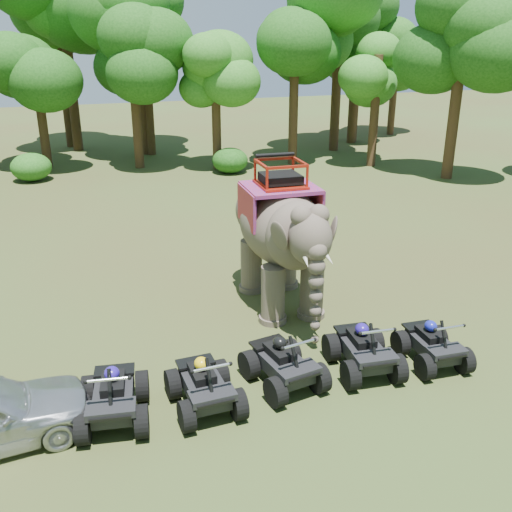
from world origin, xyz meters
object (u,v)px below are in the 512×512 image
(atv_4, at_px, (433,339))
(atv_1, at_px, (204,379))
(atv_0, at_px, (113,390))
(atv_3, at_px, (364,344))
(elephant, at_px, (281,234))
(atv_2, at_px, (283,357))

(atv_4, bearing_deg, atv_1, -177.39)
(atv_0, xyz_separation_m, atv_1, (1.79, -0.20, -0.02))
(atv_3, bearing_deg, atv_1, -171.76)
(elephant, bearing_deg, atv_0, -139.55)
(atv_3, bearing_deg, elephant, 103.02)
(elephant, xyz_separation_m, atv_0, (-5.07, -3.86, -1.40))
(atv_0, bearing_deg, atv_4, 7.06)
(elephant, bearing_deg, atv_2, -107.53)
(elephant, distance_m, atv_0, 6.52)
(elephant, bearing_deg, atv_1, -125.75)
(atv_1, height_order, atv_4, atv_1)
(atv_2, bearing_deg, atv_0, 171.50)
(atv_0, height_order, atv_2, atv_0)
(elephant, bearing_deg, atv_3, -79.97)
(atv_1, xyz_separation_m, atv_2, (1.83, 0.23, 0.01))
(atv_0, height_order, atv_4, atv_0)
(atv_2, relative_size, atv_4, 1.08)
(atv_1, distance_m, atv_2, 1.85)
(atv_1, distance_m, atv_4, 5.42)
(atv_1, height_order, atv_3, atv_3)
(elephant, height_order, atv_0, elephant)
(atv_1, bearing_deg, atv_4, -2.75)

